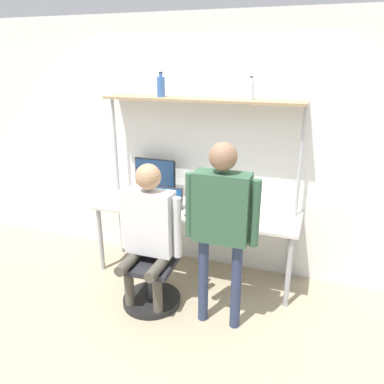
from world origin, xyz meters
TOP-DOWN VIEW (x-y plane):
  - ground_plane at (0.00, 0.00)m, footprint 12.00×12.00m
  - wall_back at (0.00, 0.69)m, footprint 8.00×0.06m
  - desk at (0.00, 0.34)m, footprint 2.15×0.64m
  - shelf_unit at (0.00, 0.50)m, footprint 2.05×0.30m
  - monitor at (-0.54, 0.52)m, footprint 0.48×0.19m
  - laptop at (-0.28, 0.23)m, footprint 0.33×0.23m
  - cell_phone at (-0.01, 0.19)m, footprint 0.07×0.15m
  - office_chair at (-0.23, -0.26)m, footprint 0.56×0.56m
  - person_seated at (-0.23, -0.30)m, footprint 0.61×0.48m
  - person_standing at (0.47, -0.36)m, footprint 0.62×0.22m
  - bottle_blue at (-0.43, 0.50)m, footprint 0.08×0.08m
  - bottle_clear at (0.49, 0.50)m, footprint 0.06×0.06m

SIDE VIEW (x-z plane):
  - ground_plane at x=0.00m, z-range 0.00..0.00m
  - office_chair at x=-0.23m, z-range -0.18..0.73m
  - desk at x=0.00m, z-range 0.31..1.09m
  - cell_phone at x=-0.01m, z-range 0.78..0.79m
  - person_seated at x=-0.23m, z-range 0.13..1.53m
  - laptop at x=-0.28m, z-range 0.73..0.96m
  - monitor at x=-0.54m, z-range 0.81..1.26m
  - person_standing at x=0.47m, z-range 0.24..1.90m
  - wall_back at x=0.00m, z-range 0.00..2.70m
  - shelf_unit at x=0.00m, z-range 0.71..2.60m
  - bottle_clear at x=0.49m, z-range 1.87..2.09m
  - bottle_blue at x=-0.43m, z-range 1.87..2.12m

